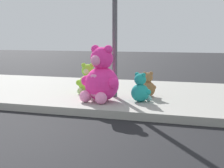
{
  "coord_description": "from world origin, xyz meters",
  "views": [
    {
      "loc": [
        3.3,
        -2.72,
        1.47
      ],
      "look_at": [
        1.2,
        3.6,
        0.55
      ],
      "focal_mm": 54.87,
      "sensor_mm": 36.0,
      "label": 1
    }
  ],
  "objects_px": {
    "plush_brown": "(147,87)",
    "plush_teal": "(141,90)",
    "plush_pink_large": "(101,79)",
    "plush_lime": "(88,81)",
    "sign_pole": "(115,19)"
  },
  "relations": [
    {
      "from": "plush_brown",
      "to": "plush_teal",
      "type": "bearing_deg",
      "value": -90.12
    },
    {
      "from": "plush_pink_large",
      "to": "plush_brown",
      "type": "distance_m",
      "value": 1.18
    },
    {
      "from": "plush_brown",
      "to": "plush_pink_large",
      "type": "bearing_deg",
      "value": -133.28
    },
    {
      "from": "plush_brown",
      "to": "plush_teal",
      "type": "distance_m",
      "value": 0.63
    },
    {
      "from": "plush_pink_large",
      "to": "plush_teal",
      "type": "xyz_separation_m",
      "value": [
        0.79,
        0.21,
        -0.22
      ]
    },
    {
      "from": "sign_pole",
      "to": "plush_brown",
      "type": "bearing_deg",
      "value": 20.79
    },
    {
      "from": "plush_lime",
      "to": "plush_teal",
      "type": "bearing_deg",
      "value": -22.98
    },
    {
      "from": "sign_pole",
      "to": "plush_lime",
      "type": "height_order",
      "value": "sign_pole"
    },
    {
      "from": "plush_pink_large",
      "to": "plush_brown",
      "type": "height_order",
      "value": "plush_pink_large"
    },
    {
      "from": "sign_pole",
      "to": "plush_brown",
      "type": "distance_m",
      "value": 1.64
    },
    {
      "from": "plush_pink_large",
      "to": "plush_lime",
      "type": "distance_m",
      "value": 1.05
    },
    {
      "from": "plush_teal",
      "to": "plush_lime",
      "type": "relative_size",
      "value": 0.84
    },
    {
      "from": "plush_teal",
      "to": "plush_lime",
      "type": "xyz_separation_m",
      "value": [
        -1.42,
        0.6,
        0.04
      ]
    },
    {
      "from": "plush_teal",
      "to": "plush_lime",
      "type": "bearing_deg",
      "value": 157.02
    },
    {
      "from": "plush_teal",
      "to": "plush_brown",
      "type": "bearing_deg",
      "value": 89.88
    }
  ]
}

